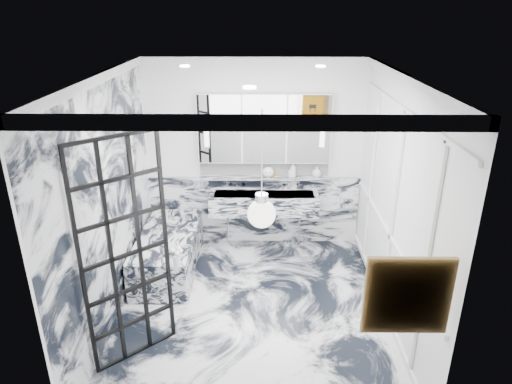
{
  "coord_description": "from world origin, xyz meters",
  "views": [
    {
      "loc": [
        0.1,
        -4.62,
        3.44
      ],
      "look_at": [
        0.04,
        0.5,
        1.34
      ],
      "focal_mm": 32.0,
      "sensor_mm": 36.0,
      "label": 1
    }
  ],
  "objects_px": {
    "crittall_door": "(126,255)",
    "trough_sink": "(264,203)",
    "bathtub": "(168,252)",
    "mirror_cabinet": "(264,128)"
  },
  "relations": [
    {
      "from": "crittall_door",
      "to": "trough_sink",
      "type": "bearing_deg",
      "value": 18.44
    },
    {
      "from": "crittall_door",
      "to": "trough_sink",
      "type": "height_order",
      "value": "crittall_door"
    },
    {
      "from": "trough_sink",
      "to": "mirror_cabinet",
      "type": "bearing_deg",
      "value": 90.0
    },
    {
      "from": "trough_sink",
      "to": "mirror_cabinet",
      "type": "height_order",
      "value": "mirror_cabinet"
    },
    {
      "from": "crittall_door",
      "to": "bathtub",
      "type": "relative_size",
      "value": 1.44
    },
    {
      "from": "crittall_door",
      "to": "bathtub",
      "type": "bearing_deg",
      "value": 47.67
    },
    {
      "from": "crittall_door",
      "to": "bathtub",
      "type": "xyz_separation_m",
      "value": [
        0.03,
        1.66,
        -0.91
      ]
    },
    {
      "from": "mirror_cabinet",
      "to": "bathtub",
      "type": "bearing_deg",
      "value": -147.94
    },
    {
      "from": "crittall_door",
      "to": "mirror_cabinet",
      "type": "relative_size",
      "value": 1.25
    },
    {
      "from": "trough_sink",
      "to": "mirror_cabinet",
      "type": "relative_size",
      "value": 0.84
    }
  ]
}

